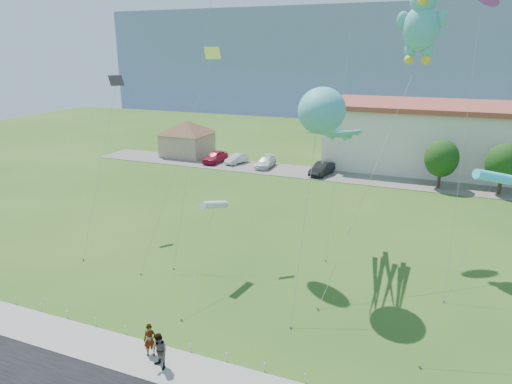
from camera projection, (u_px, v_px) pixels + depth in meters
ground at (220, 342)px, 23.88m from camera, size 160.00×160.00×0.00m
sidewalk at (194, 374)px, 21.44m from camera, size 80.00×2.50×0.10m
parking_strip at (349, 177)px, 54.85m from camera, size 70.00×6.00×0.06m
hill_ridge at (411, 58)px, 126.34m from camera, size 160.00×50.00×25.00m
pavilion at (187, 135)px, 65.20m from camera, size 9.20×9.20×5.00m
rope_fence at (208, 352)px, 22.66m from camera, size 26.05×0.05×0.50m
tree_near at (442, 158)px, 49.38m from camera, size 3.60×3.60×5.47m
tree_mid at (504, 163)px, 47.23m from camera, size 3.60×3.60×5.47m
pedestrian_left at (150, 340)px, 22.42m from camera, size 0.74×0.63×1.72m
pedestrian_right at (159, 352)px, 21.48m from camera, size 1.09×0.98×1.84m
parked_car_red at (215, 157)px, 61.45m from camera, size 2.09×4.70×1.57m
parked_car_silver at (237, 159)px, 60.96m from camera, size 2.28×3.98×1.24m
parked_car_white at (266, 162)px, 58.97m from camera, size 2.11×4.70×1.34m
parked_car_black at (322, 169)px, 55.42m from camera, size 2.38×4.81×1.51m
octopus_kite at (327, 121)px, 28.19m from camera, size 2.76×12.83×12.58m
teddy_bear_kite at (421, 22)px, 30.61m from camera, size 5.19×12.35×18.81m
small_kite_white at (214, 205)px, 29.56m from camera, size 1.01×6.95×5.44m
small_kite_cyan at (493, 178)px, 22.09m from camera, size 2.60×5.28×9.16m
small_kite_black at (112, 101)px, 36.51m from camera, size 2.57×8.48×12.67m
small_kite_yellow at (203, 81)px, 32.12m from camera, size 2.86×7.94×14.82m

